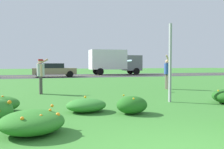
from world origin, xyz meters
TOP-DOWN VIEW (x-y plane):
  - ground_plane at (0.00, 12.87)m, footprint 120.00×120.00m
  - highway_strip at (0.00, 25.75)m, footprint 120.00×8.45m
  - highway_center_stripe at (0.00, 25.75)m, footprint 120.00×0.16m
  - daylily_clump_mid_left at (-2.06, 2.31)m, footprint 1.26×1.24m
  - daylily_clump_mid_right at (-0.64, 4.15)m, footprint 1.14×0.92m
  - daylily_clump_front_right at (0.51, 3.54)m, footprint 0.86×0.72m
  - sign_post_near_path at (2.59, 5.09)m, footprint 0.07×0.10m
  - person_thrower_red_cap_gray_shirt at (-1.84, 8.87)m, footprint 0.53×0.50m
  - person_catcher_blue_shirt at (4.76, 9.09)m, footprint 0.39×0.49m
  - frisbee_pale_blue at (2.53, 8.98)m, footprint 0.27×0.25m
  - car_tan_center_right at (-0.33, 23.85)m, footprint 4.50×2.00m
  - box_truck_gray at (7.58, 27.65)m, footprint 6.70×2.46m

SIDE VIEW (x-z plane):
  - ground_plane at x=0.00m, z-range 0.00..0.00m
  - highway_strip at x=0.00m, z-range 0.00..0.01m
  - highway_center_stripe at x=0.00m, z-range 0.01..0.01m
  - daylily_clump_mid_right at x=-0.64m, z-range -0.02..0.40m
  - daylily_clump_mid_left at x=-2.06m, z-range -0.02..0.48m
  - daylily_clump_front_right at x=0.51m, z-range -0.01..0.50m
  - car_tan_center_right at x=-0.33m, z-range 0.01..1.46m
  - person_catcher_blue_shirt at x=4.76m, z-range 0.04..1.90m
  - person_thrower_red_cap_gray_shirt at x=-1.84m, z-range 0.16..1.79m
  - sign_post_near_path at x=2.59m, z-range 0.00..2.82m
  - frisbee_pale_blue at x=2.53m, z-range 1.47..1.61m
  - box_truck_gray at x=7.58m, z-range 0.20..3.40m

